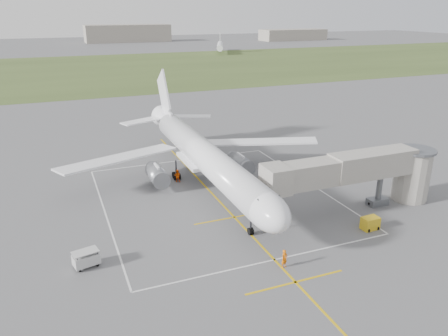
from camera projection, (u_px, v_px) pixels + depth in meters
name	position (u px, v px, depth m)	size (l,w,h in m)	color
ground	(206.00, 187.00, 60.19)	(700.00, 700.00, 0.00)	#545456
grass_strip	(96.00, 70.00, 173.40)	(700.00, 120.00, 0.02)	#3B4D21
apron_markings	(221.00, 203.00, 55.12)	(28.20, 60.00, 0.01)	gold
airliner	(203.00, 155.00, 59.33)	(38.93, 46.75, 13.52)	white
jet_bridge	(366.00, 172.00, 52.30)	(23.40, 5.00, 7.20)	gray
gpu_unit	(370.00, 223.00, 48.51)	(1.95, 1.42, 1.42)	gold
baggage_cart	(86.00, 259.00, 41.39)	(2.62, 1.91, 1.64)	#B7B7B7
ramp_worker_nose	(284.00, 259.00, 41.25)	(0.67, 0.44, 1.85)	orange
ramp_worker_wing	(177.00, 176.00, 61.70)	(0.90, 0.70, 1.84)	#FF5408
distant_hangars	(45.00, 37.00, 283.70)	(345.00, 49.00, 12.00)	gray
distant_aircraft	(66.00, 53.00, 203.24)	(181.08, 50.68, 8.85)	white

